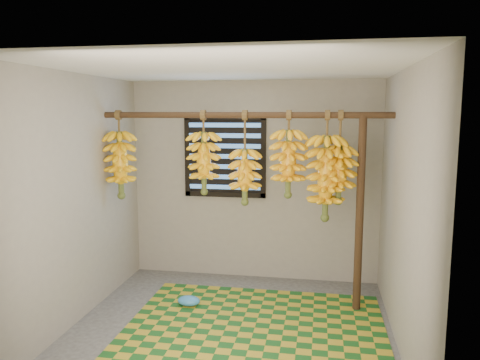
% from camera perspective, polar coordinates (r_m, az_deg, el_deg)
% --- Properties ---
extents(floor, '(3.00, 3.00, 0.01)m').
position_cam_1_polar(floor, '(4.60, -1.25, -17.94)').
color(floor, '#464646').
rests_on(floor, ground).
extents(ceiling, '(3.00, 3.00, 0.01)m').
position_cam_1_polar(ceiling, '(4.15, -1.36, 13.47)').
color(ceiling, silver).
rests_on(ceiling, wall_back).
extents(wall_back, '(3.00, 0.01, 2.40)m').
position_cam_1_polar(wall_back, '(5.68, 1.67, -0.14)').
color(wall_back, gray).
rests_on(wall_back, floor).
extents(wall_left, '(0.01, 3.00, 2.40)m').
position_cam_1_polar(wall_left, '(4.74, -19.46, -2.28)').
color(wall_left, gray).
rests_on(wall_left, floor).
extents(wall_right, '(0.01, 3.00, 2.40)m').
position_cam_1_polar(wall_right, '(4.19, 19.35, -3.60)').
color(wall_right, gray).
rests_on(wall_right, floor).
extents(window, '(1.00, 0.04, 1.00)m').
position_cam_1_polar(window, '(5.67, -1.86, 2.90)').
color(window, black).
rests_on(window, wall_back).
extents(hanging_pole, '(3.00, 0.06, 0.06)m').
position_cam_1_polar(hanging_pole, '(4.82, 0.31, 7.92)').
color(hanging_pole, '#3D2916').
rests_on(hanging_pole, wall_left).
extents(support_post, '(0.08, 0.08, 2.00)m').
position_cam_1_polar(support_post, '(4.88, 14.38, -4.18)').
color(support_post, '#3D2916').
rests_on(support_post, floor).
extents(woven_mat, '(2.44, 1.96, 0.01)m').
position_cam_1_polar(woven_mat, '(4.64, 1.81, -17.60)').
color(woven_mat, '#18521C').
rests_on(woven_mat, floor).
extents(plastic_bag, '(0.25, 0.19, 0.10)m').
position_cam_1_polar(plastic_bag, '(5.12, -6.26, -14.42)').
color(plastic_bag, '#3687CA').
rests_on(plastic_bag, woven_mat).
extents(banana_bunch_a, '(0.31, 0.31, 0.95)m').
position_cam_1_polar(banana_bunch_a, '(5.25, -14.38, 1.82)').
color(banana_bunch_a, brown).
rests_on(banana_bunch_a, hanging_pole).
extents(banana_bunch_b, '(0.34, 0.34, 0.88)m').
position_cam_1_polar(banana_bunch_b, '(4.94, -4.42, 2.09)').
color(banana_bunch_b, brown).
rests_on(banana_bunch_b, hanging_pole).
extents(banana_bunch_c, '(0.32, 0.32, 0.97)m').
position_cam_1_polar(banana_bunch_c, '(4.86, 0.59, 0.42)').
color(banana_bunch_c, brown).
rests_on(banana_bunch_c, hanging_pole).
extents(banana_bunch_d, '(0.36, 0.36, 0.88)m').
position_cam_1_polar(banana_bunch_d, '(4.79, 5.91, 2.02)').
color(banana_bunch_d, brown).
rests_on(banana_bunch_d, hanging_pole).
extents(banana_bunch_e, '(0.38, 0.38, 1.11)m').
position_cam_1_polar(banana_bunch_e, '(4.80, 10.43, 0.23)').
color(banana_bunch_e, brown).
rests_on(banana_bunch_e, hanging_pole).
extents(banana_bunch_f, '(0.33, 0.33, 0.93)m').
position_cam_1_polar(banana_bunch_f, '(4.79, 11.97, 0.69)').
color(banana_bunch_f, brown).
rests_on(banana_bunch_f, hanging_pole).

